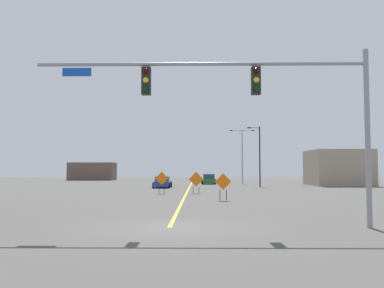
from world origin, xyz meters
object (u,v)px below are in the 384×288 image
at_px(traffic_signal_assembly, 253,94).
at_px(street_lamp_mid_left, 242,151).
at_px(construction_sign_median_near, 196,180).
at_px(construction_sign_left_shoulder, 223,183).
at_px(car_blue_far, 163,182).
at_px(construction_sign_median_far, 162,180).
at_px(street_lamp_far_left, 259,153).
at_px(car_green_distant, 208,179).

relative_size(traffic_signal_assembly, street_lamp_mid_left, 1.54).
xyz_separation_m(construction_sign_median_near, construction_sign_left_shoulder, (1.91, -8.66, 0.00)).
bearing_deg(street_lamp_mid_left, car_blue_far, -129.20).
height_order(traffic_signal_assembly, car_blue_far, traffic_signal_assembly).
xyz_separation_m(construction_sign_median_far, car_blue_far, (-0.94, 12.10, -0.61)).
xyz_separation_m(street_lamp_far_left, construction_sign_left_shoulder, (-5.82, -23.24, -2.93)).
relative_size(street_lamp_far_left, car_blue_far, 1.69).
relative_size(construction_sign_median_far, car_blue_far, 0.44).
bearing_deg(traffic_signal_assembly, car_blue_far, 100.48).
distance_m(traffic_signal_assembly, car_green_distant, 46.65).
relative_size(car_green_distant, car_blue_far, 0.99).
distance_m(traffic_signal_assembly, construction_sign_median_near, 22.59).
height_order(construction_sign_median_near, car_green_distant, construction_sign_median_near).
relative_size(traffic_signal_assembly, car_green_distant, 2.85).
distance_m(construction_sign_median_far, car_blue_far, 12.15).
bearing_deg(car_green_distant, construction_sign_left_shoulder, -89.63).
distance_m(traffic_signal_assembly, street_lamp_far_left, 37.15).
bearing_deg(car_green_distant, traffic_signal_assembly, -89.29).
distance_m(street_lamp_far_left, construction_sign_median_near, 16.76).
height_order(construction_sign_median_far, car_green_distant, construction_sign_median_far).
relative_size(street_lamp_far_left, car_green_distant, 1.70).
height_order(car_green_distant, car_blue_far, car_green_distant).
height_order(street_lamp_far_left, construction_sign_left_shoulder, street_lamp_far_left).
xyz_separation_m(street_lamp_mid_left, construction_sign_median_far, (-9.82, -25.29, -3.58)).
xyz_separation_m(construction_sign_left_shoulder, car_blue_far, (-5.91, 20.43, -0.57)).
distance_m(construction_sign_left_shoulder, car_green_distant, 32.96).
xyz_separation_m(street_lamp_far_left, construction_sign_median_near, (-7.74, -14.58, -2.94)).
bearing_deg(construction_sign_median_far, car_blue_far, 94.43).
bearing_deg(traffic_signal_assembly, construction_sign_median_near, 95.86).
relative_size(street_lamp_far_left, construction_sign_median_far, 3.84).
distance_m(street_lamp_mid_left, construction_sign_median_near, 26.11).
bearing_deg(street_lamp_far_left, construction_sign_left_shoulder, -104.07).
bearing_deg(street_lamp_far_left, construction_sign_median_far, -125.92).
xyz_separation_m(construction_sign_median_near, car_green_distant, (1.70, 24.29, -0.52)).
height_order(traffic_signal_assembly, street_lamp_far_left, street_lamp_far_left).
bearing_deg(street_lamp_mid_left, traffic_signal_assembly, -95.44).
distance_m(street_lamp_mid_left, construction_sign_left_shoulder, 34.16).
height_order(traffic_signal_assembly, street_lamp_mid_left, street_lamp_mid_left).
bearing_deg(car_blue_far, construction_sign_median_near, -71.22).
bearing_deg(traffic_signal_assembly, construction_sign_median_far, 103.74).
bearing_deg(construction_sign_median_far, street_lamp_mid_left, 68.78).
distance_m(street_lamp_mid_left, car_green_distant, 6.57).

